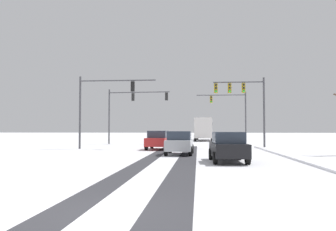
{
  "coord_description": "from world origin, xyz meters",
  "views": [
    {
      "loc": [
        2.27,
        -7.01,
        1.78
      ],
      "look_at": [
        0.0,
        18.56,
        2.8
      ],
      "focal_mm": 36.17,
      "sensor_mm": 36.0,
      "label": 1
    }
  ],
  "objects_px": {
    "traffic_signal_far_left": "(130,104)",
    "car_silver_second": "(180,143)",
    "car_red_lead": "(158,140)",
    "traffic_signal_near_left": "(101,99)",
    "bus_oncoming": "(204,128)",
    "traffic_signal_far_right": "(232,108)",
    "traffic_signal_near_right": "(244,97)",
    "car_black_third": "(228,147)"
  },
  "relations": [
    {
      "from": "traffic_signal_near_left",
      "to": "car_silver_second",
      "type": "bearing_deg",
      "value": -39.33
    },
    {
      "from": "traffic_signal_far_right",
      "to": "car_black_third",
      "type": "relative_size",
      "value": 1.56
    },
    {
      "from": "traffic_signal_near_right",
      "to": "car_black_third",
      "type": "bearing_deg",
      "value": -101.24
    },
    {
      "from": "traffic_signal_near_left",
      "to": "traffic_signal_far_right",
      "type": "height_order",
      "value": "same"
    },
    {
      "from": "traffic_signal_far_left",
      "to": "car_black_third",
      "type": "height_order",
      "value": "traffic_signal_far_left"
    },
    {
      "from": "traffic_signal_far_right",
      "to": "car_black_third",
      "type": "bearing_deg",
      "value": -96.13
    },
    {
      "from": "bus_oncoming",
      "to": "traffic_signal_near_right",
      "type": "bearing_deg",
      "value": -81.11
    },
    {
      "from": "traffic_signal_near_left",
      "to": "traffic_signal_far_right",
      "type": "xyz_separation_m",
      "value": [
        12.92,
        13.96,
        -0.04
      ]
    },
    {
      "from": "car_silver_second",
      "to": "traffic_signal_far_right",
      "type": "bearing_deg",
      "value": 74.4
    },
    {
      "from": "traffic_signal_near_right",
      "to": "car_red_lead",
      "type": "relative_size",
      "value": 1.56
    },
    {
      "from": "traffic_signal_near_right",
      "to": "car_silver_second",
      "type": "relative_size",
      "value": 1.57
    },
    {
      "from": "traffic_signal_near_right",
      "to": "car_silver_second",
      "type": "bearing_deg",
      "value": -124.49
    },
    {
      "from": "traffic_signal_far_left",
      "to": "car_silver_second",
      "type": "xyz_separation_m",
      "value": [
        6.7,
        -15.86,
        -3.88
      ]
    },
    {
      "from": "traffic_signal_near_left",
      "to": "bus_oncoming",
      "type": "distance_m",
      "value": 24.85
    },
    {
      "from": "traffic_signal_far_left",
      "to": "car_silver_second",
      "type": "bearing_deg",
      "value": -67.1
    },
    {
      "from": "traffic_signal_far_left",
      "to": "car_red_lead",
      "type": "relative_size",
      "value": 1.77
    },
    {
      "from": "traffic_signal_near_left",
      "to": "traffic_signal_far_left",
      "type": "height_order",
      "value": "same"
    },
    {
      "from": "car_red_lead",
      "to": "car_silver_second",
      "type": "distance_m",
      "value": 6.07
    },
    {
      "from": "traffic_signal_near_left",
      "to": "traffic_signal_far_left",
      "type": "xyz_separation_m",
      "value": [
        0.64,
        9.85,
        0.22
      ]
    },
    {
      "from": "traffic_signal_far_left",
      "to": "car_black_third",
      "type": "xyz_separation_m",
      "value": [
        9.59,
        -20.9,
        -3.88
      ]
    },
    {
      "from": "car_silver_second",
      "to": "bus_oncoming",
      "type": "height_order",
      "value": "bus_oncoming"
    },
    {
      "from": "car_red_lead",
      "to": "bus_oncoming",
      "type": "height_order",
      "value": "bus_oncoming"
    },
    {
      "from": "car_red_lead",
      "to": "traffic_signal_far_left",
      "type": "bearing_deg",
      "value": 114.0
    },
    {
      "from": "traffic_signal_far_left",
      "to": "car_red_lead",
      "type": "bearing_deg",
      "value": -66.0
    },
    {
      "from": "traffic_signal_near_right",
      "to": "bus_oncoming",
      "type": "height_order",
      "value": "traffic_signal_near_right"
    },
    {
      "from": "traffic_signal_near_right",
      "to": "traffic_signal_far_left",
      "type": "bearing_deg",
      "value": 147.05
    },
    {
      "from": "traffic_signal_near_right",
      "to": "traffic_signal_near_left",
      "type": "xyz_separation_m",
      "value": [
        -12.82,
        -1.96,
        -0.26
      ]
    },
    {
      "from": "traffic_signal_near_right",
      "to": "car_red_lead",
      "type": "bearing_deg",
      "value": -163.21
    },
    {
      "from": "car_red_lead",
      "to": "car_black_third",
      "type": "xyz_separation_m",
      "value": [
        5.05,
        -10.71,
        0.0
      ]
    },
    {
      "from": "car_red_lead",
      "to": "car_black_third",
      "type": "relative_size",
      "value": 1.0
    },
    {
      "from": "traffic_signal_far_left",
      "to": "bus_oncoming",
      "type": "height_order",
      "value": "traffic_signal_far_left"
    },
    {
      "from": "traffic_signal_far_left",
      "to": "car_red_lead",
      "type": "xyz_separation_m",
      "value": [
        4.54,
        -10.2,
        -3.88
      ]
    },
    {
      "from": "traffic_signal_far_left",
      "to": "traffic_signal_far_right",
      "type": "bearing_deg",
      "value": 18.53
    },
    {
      "from": "traffic_signal_far_right",
      "to": "car_red_lead",
      "type": "xyz_separation_m",
      "value": [
        -7.74,
        -14.31,
        -3.63
      ]
    },
    {
      "from": "traffic_signal_near_left",
      "to": "traffic_signal_far_right",
      "type": "relative_size",
      "value": 1.07
    },
    {
      "from": "traffic_signal_near_right",
      "to": "traffic_signal_far_right",
      "type": "relative_size",
      "value": 1.0
    },
    {
      "from": "traffic_signal_far_left",
      "to": "car_red_lead",
      "type": "distance_m",
      "value": 11.82
    },
    {
      "from": "car_black_third",
      "to": "bus_oncoming",
      "type": "distance_m",
      "value": 33.89
    },
    {
      "from": "traffic_signal_near_right",
      "to": "car_silver_second",
      "type": "height_order",
      "value": "traffic_signal_near_right"
    },
    {
      "from": "traffic_signal_near_left",
      "to": "traffic_signal_far_left",
      "type": "relative_size",
      "value": 0.94
    },
    {
      "from": "traffic_signal_near_left",
      "to": "car_black_third",
      "type": "xyz_separation_m",
      "value": [
        10.23,
        -11.06,
        -3.66
      ]
    },
    {
      "from": "traffic_signal_near_left",
      "to": "car_black_third",
      "type": "distance_m",
      "value": 15.5
    }
  ]
}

